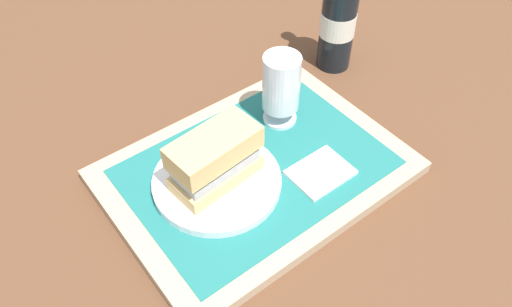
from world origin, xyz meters
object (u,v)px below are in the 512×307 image
Objects in this scene: plate at (217,182)px; beer_bottle at (339,17)px; beer_glass at (281,87)px; sandwich at (217,157)px.

plate is 0.39m from beer_bottle.
beer_bottle reaches higher than beer_glass.
beer_glass reaches higher than plate.
beer_glass is 0.21m from beer_bottle.
plate is at bearing -180.00° from sandwich.
sandwich reaches higher than plate.
beer_bottle is (0.36, 0.13, 0.03)m from sandwich.
beer_glass is (0.16, 0.05, 0.06)m from plate.
sandwich is 0.38m from beer_bottle.
sandwich is at bearing -160.20° from beer_bottle.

